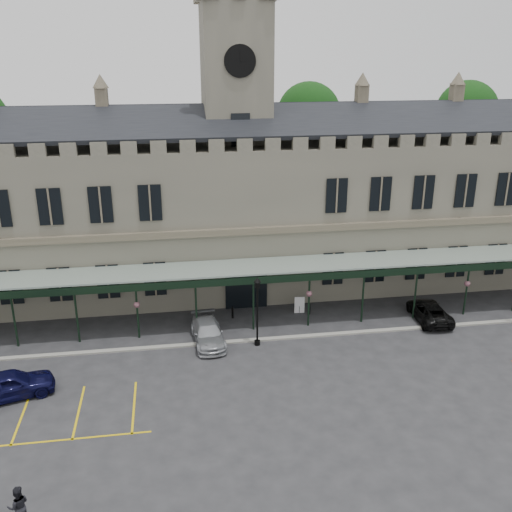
{
  "coord_description": "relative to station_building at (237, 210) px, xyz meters",
  "views": [
    {
      "loc": [
        -5.4,
        -28.77,
        18.84
      ],
      "look_at": [
        0.0,
        6.0,
        6.0
      ],
      "focal_mm": 40.0,
      "sensor_mm": 36.0,
      "label": 1
    }
  ],
  "objects": [
    {
      "name": "ground",
      "position": [
        0.0,
        -15.91,
        -6.47
      ],
      "size": [
        140.0,
        140.0,
        0.0
      ],
      "primitive_type": "plane",
      "color": "#28282A"
    },
    {
      "name": "station_building",
      "position": [
        0.0,
        0.0,
        0.0
      ],
      "size": [
        60.0,
        10.36,
        17.3
      ],
      "color": "#5D5A4E",
      "rests_on": "ground"
    },
    {
      "name": "clock_tower",
      "position": [
        0.0,
        0.09,
        6.64
      ],
      "size": [
        5.6,
        5.6,
        24.8
      ],
      "color": "#5D5A4E",
      "rests_on": "ground"
    },
    {
      "name": "canopy",
      "position": [
        0.0,
        -8.45,
        -4.06
      ],
      "size": [
        50.0,
        4.1,
        4.3
      ],
      "color": "#8C9E93",
      "rests_on": "ground"
    },
    {
      "name": "kerb",
      "position": [
        0.0,
        -10.41,
        -6.41
      ],
      "size": [
        60.0,
        0.4,
        0.12
      ],
      "primitive_type": "cube",
      "color": "gray",
      "rests_on": "ground"
    },
    {
      "name": "parking_markings",
      "position": [
        -14.0,
        -17.41,
        -6.47
      ],
      "size": [
        16.0,
        6.0,
        0.01
      ],
      "primitive_type": null,
      "color": "gold",
      "rests_on": "ground"
    },
    {
      "name": "tree_behind_mid",
      "position": [
        8.0,
        9.09,
        6.35
      ],
      "size": [
        6.0,
        6.0,
        16.0
      ],
      "color": "#332314",
      "rests_on": "ground"
    },
    {
      "name": "tree_behind_right",
      "position": [
        24.0,
        9.09,
        6.35
      ],
      "size": [
        6.0,
        6.0,
        16.0
      ],
      "color": "#332314",
      "rests_on": "ground"
    },
    {
      "name": "lamp_post_mid",
      "position": [
        -0.08,
        -10.98,
        -3.55
      ],
      "size": [
        0.47,
        0.47,
        4.92
      ],
      "color": "black",
      "rests_on": "ground"
    },
    {
      "name": "sign_board",
      "position": [
        3.84,
        -6.56,
        -5.83
      ],
      "size": [
        0.76,
        0.12,
        1.3
      ],
      "rotation": [
        0.0,
        0.0,
        -0.08
      ],
      "color": "black",
      "rests_on": "ground"
    },
    {
      "name": "bollard_left",
      "position": [
        -1.26,
        -6.68,
        -6.03
      ],
      "size": [
        0.16,
        0.16,
        0.88
      ],
      "primitive_type": "cylinder",
      "color": "black",
      "rests_on": "ground"
    },
    {
      "name": "bollard_right",
      "position": [
        4.53,
        -6.92,
        -6.04
      ],
      "size": [
        0.15,
        0.15,
        0.85
      ],
      "primitive_type": "cylinder",
      "color": "black",
      "rests_on": "ground"
    },
    {
      "name": "car_left_a",
      "position": [
        -15.0,
        -14.91,
        -5.63
      ],
      "size": [
        5.27,
        3.28,
        1.67
      ],
      "primitive_type": "imported",
      "rotation": [
        0.0,
        0.0,
        1.86
      ],
      "color": "black",
      "rests_on": "ground"
    },
    {
      "name": "car_taxi",
      "position": [
        -3.33,
        -10.1,
        -5.77
      ],
      "size": [
        2.33,
        4.98,
        1.4
      ],
      "primitive_type": "imported",
      "rotation": [
        0.0,
        0.0,
        0.08
      ],
      "color": "#95979C",
      "rests_on": "ground"
    },
    {
      "name": "car_van",
      "position": [
        13.0,
        -9.18,
        -5.8
      ],
      "size": [
        2.46,
        4.9,
        1.33
      ],
      "primitive_type": "imported",
      "rotation": [
        0.0,
        0.0,
        3.09
      ],
      "color": "black",
      "rests_on": "ground"
    },
    {
      "name": "person_b",
      "position": [
        -12.3,
        -24.69,
        -5.53
      ],
      "size": [
        1.06,
        0.92,
        1.87
      ],
      "primitive_type": "imported",
      "rotation": [
        0.0,
        0.0,
        3.4
      ],
      "color": "black",
      "rests_on": "ground"
    }
  ]
}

